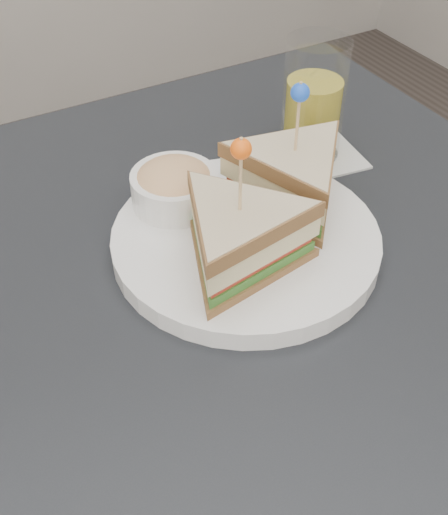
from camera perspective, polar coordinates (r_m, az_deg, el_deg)
table at (r=0.62m, az=-0.36°, el=-9.54°), size 0.80×0.80×0.75m
plate_meal at (r=0.60m, az=2.56°, el=4.09°), size 0.33×0.33×0.15m
drink_set at (r=0.72m, az=7.87°, el=13.06°), size 0.12×0.12×0.14m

